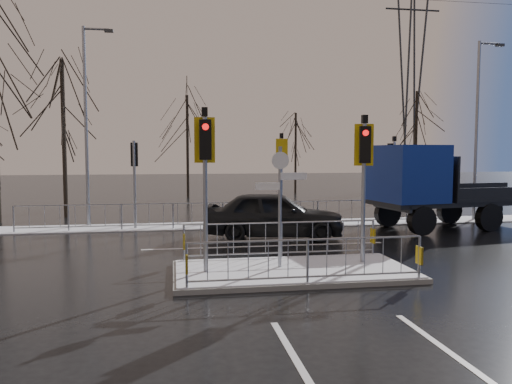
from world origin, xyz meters
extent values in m
plane|color=black|center=(0.00, 0.00, 0.00)|extent=(120.00, 120.00, 0.00)
cube|color=white|center=(0.00, 8.60, 0.02)|extent=(30.00, 2.00, 0.04)
cube|color=silver|center=(-1.20, -5.50, 0.00)|extent=(0.12, 4.00, 0.01)
cube|color=silver|center=(1.20, -5.50, 0.00)|extent=(0.12, 4.00, 0.01)
cube|color=silver|center=(0.00, 3.80, 0.00)|extent=(8.00, 0.15, 0.01)
cube|color=slate|center=(0.00, 0.00, 0.06)|extent=(6.00, 3.00, 0.12)
cube|color=white|center=(0.00, 0.00, 0.14)|extent=(5.85, 2.85, 0.03)
cube|color=gold|center=(-2.70, -1.38, 0.67)|extent=(0.05, 0.28, 0.42)
cube|color=gold|center=(2.70, -1.38, 0.67)|extent=(0.05, 0.28, 0.42)
cube|color=gold|center=(-2.70, 1.38, 0.67)|extent=(0.05, 0.28, 0.42)
cube|color=gold|center=(2.70, 1.38, 0.67)|extent=(0.05, 0.28, 0.42)
cylinder|color=gray|center=(-2.20, 0.00, 2.02)|extent=(0.11, 0.11, 3.80)
cube|color=black|center=(-2.20, -0.18, 3.37)|extent=(0.28, 0.22, 0.95)
cylinder|color=red|center=(-2.20, -0.29, 3.67)|extent=(0.16, 0.04, 0.16)
cube|color=gold|center=(-2.20, 0.07, 3.37)|extent=(0.50, 0.03, 1.10)
cube|color=black|center=(-2.20, 0.00, 4.04)|extent=(0.14, 0.14, 0.22)
cylinder|color=gray|center=(2.00, 0.40, 1.97)|extent=(0.11, 0.11, 3.70)
cube|color=black|center=(1.95, 0.23, 3.27)|extent=(0.33, 0.28, 0.95)
cylinder|color=red|center=(1.93, 0.12, 3.57)|extent=(0.16, 0.08, 0.16)
cube|color=gold|center=(2.02, 0.47, 3.27)|extent=(0.49, 0.16, 1.10)
cube|color=black|center=(2.00, 0.40, 3.94)|extent=(0.14, 0.14, 0.22)
cylinder|color=gray|center=(-0.30, 0.20, 1.67)|extent=(0.09, 0.09, 3.10)
cube|color=silver|center=(0.05, 0.20, 2.47)|extent=(0.70, 0.14, 0.18)
cube|color=silver|center=(-0.62, 0.20, 2.22)|extent=(0.62, 0.15, 0.18)
cylinder|color=silver|center=(-0.30, 0.17, 2.87)|extent=(0.44, 0.03, 0.44)
cylinder|color=gray|center=(-4.50, 8.30, 1.79)|extent=(0.11, 0.11, 3.50)
cube|color=black|center=(-4.50, 8.48, 2.99)|extent=(0.28, 0.22, 0.95)
cylinder|color=red|center=(-4.50, 8.59, 3.29)|extent=(0.16, 0.04, 0.16)
cylinder|color=gray|center=(1.50, 8.30, 1.84)|extent=(0.11, 0.11, 3.60)
cube|color=black|center=(1.50, 8.48, 3.09)|extent=(0.28, 0.22, 0.95)
cylinder|color=red|center=(1.50, 8.59, 3.39)|extent=(0.16, 0.04, 0.16)
cube|color=gold|center=(1.50, 8.23, 3.09)|extent=(0.50, 0.03, 1.10)
cube|color=black|center=(1.50, 8.30, 3.76)|extent=(0.14, 0.14, 0.22)
cylinder|color=gray|center=(6.50, 8.30, 1.79)|extent=(0.11, 0.11, 3.50)
cube|color=black|center=(6.45, 8.47, 2.99)|extent=(0.33, 0.28, 0.95)
cylinder|color=red|center=(6.43, 8.58, 3.29)|extent=(0.16, 0.08, 0.16)
cube|color=black|center=(6.50, 8.30, 3.66)|extent=(0.14, 0.14, 0.22)
imported|color=black|center=(0.59, 5.30, 0.85)|extent=(5.26, 2.89, 1.70)
cylinder|color=black|center=(6.12, 5.00, 0.55)|extent=(1.13, 0.48, 1.09)
cylinder|color=black|center=(5.79, 7.27, 0.55)|extent=(1.13, 0.48, 1.09)
cylinder|color=black|center=(9.15, 5.43, 0.55)|extent=(1.13, 0.48, 1.09)
cylinder|color=black|center=(8.83, 7.70, 0.55)|extent=(1.13, 0.48, 1.09)
cylinder|color=black|center=(11.00, 8.01, 0.55)|extent=(1.13, 0.48, 1.09)
cube|color=black|center=(8.56, 6.50, 1.07)|extent=(7.51, 3.51, 0.18)
cube|color=navy|center=(6.06, 6.15, 2.26)|extent=(2.54, 2.91, 2.19)
cube|color=black|center=(7.11, 6.30, 2.69)|extent=(0.35, 2.17, 1.20)
cube|color=#2D3033|center=(5.41, 6.06, 1.04)|extent=(0.48, 2.51, 0.38)
cube|color=black|center=(9.75, 6.67, 1.23)|extent=(5.14, 3.28, 0.13)
cube|color=black|center=(7.42, 6.34, 2.10)|extent=(0.46, 2.61, 1.64)
cylinder|color=black|center=(-8.00, 12.50, 3.68)|extent=(0.20, 0.20, 7.36)
cylinder|color=black|center=(-2.00, 22.00, 3.45)|extent=(0.19, 0.19, 6.90)
cylinder|color=black|center=(6.00, 24.00, 2.99)|extent=(0.16, 0.16, 5.98)
cylinder|color=black|center=(14.00, 21.00, 3.68)|extent=(0.20, 0.20, 7.36)
cylinder|color=gray|center=(10.50, 8.50, 4.00)|extent=(0.14, 0.14, 8.00)
cylinder|color=gray|center=(11.00, 8.50, 7.90)|extent=(1.00, 0.10, 0.10)
cube|color=#2D3033|center=(11.50, 8.50, 7.85)|extent=(0.35, 0.18, 0.12)
cylinder|color=gray|center=(-6.50, 9.50, 4.10)|extent=(0.14, 0.14, 8.20)
cylinder|color=gray|center=(-6.00, 9.50, 8.10)|extent=(1.00, 0.10, 0.10)
cube|color=#2D3033|center=(-5.50, 9.50, 8.05)|extent=(0.35, 0.18, 0.12)
cylinder|color=#2D3033|center=(18.60, 30.60, 10.00)|extent=(1.18, 1.18, 19.97)
cylinder|color=#2D3033|center=(17.40, 30.60, 10.00)|extent=(1.18, 1.18, 19.97)
cylinder|color=#2D3033|center=(18.60, 29.40, 10.00)|extent=(1.18, 1.18, 19.97)
cylinder|color=#2D3033|center=(17.40, 29.40, 10.00)|extent=(1.18, 1.18, 19.97)
cylinder|color=#2D3033|center=(18.00, 30.00, 15.60)|extent=(5.00, 0.16, 0.16)
camera|label=1|loc=(-2.95, -12.10, 3.07)|focal=35.00mm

